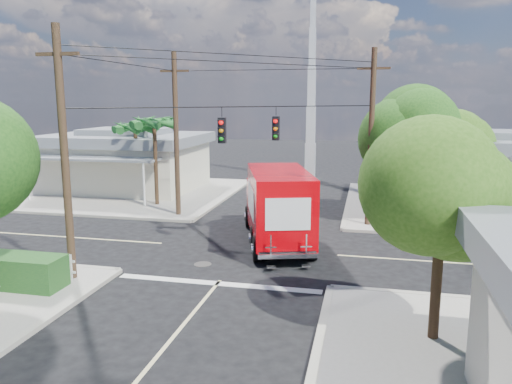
% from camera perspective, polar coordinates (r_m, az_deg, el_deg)
% --- Properties ---
extents(ground, '(120.00, 120.00, 0.00)m').
position_cam_1_polar(ground, '(22.15, -1.14, -6.53)').
color(ground, black).
rests_on(ground, ground).
extents(sidewalk_ne, '(14.12, 14.12, 0.14)m').
position_cam_1_polar(sidewalk_ne, '(32.61, 22.67, -1.66)').
color(sidewalk_ne, gray).
rests_on(sidewalk_ne, ground).
extents(sidewalk_nw, '(14.12, 14.12, 0.14)m').
position_cam_1_polar(sidewalk_nw, '(35.83, -14.00, -0.11)').
color(sidewalk_nw, gray).
rests_on(sidewalk_nw, ground).
extents(road_markings, '(32.00, 32.00, 0.01)m').
position_cam_1_polar(road_markings, '(20.79, -2.12, -7.68)').
color(road_markings, beige).
rests_on(road_markings, ground).
extents(building_ne, '(11.80, 10.20, 4.50)m').
position_cam_1_polar(building_ne, '(33.62, 25.35, 2.38)').
color(building_ne, silver).
rests_on(building_ne, sidewalk_ne).
extents(building_nw, '(10.80, 10.20, 4.30)m').
position_cam_1_polar(building_nw, '(37.42, -14.60, 3.63)').
color(building_nw, beige).
rests_on(building_nw, sidewalk_nw).
extents(radio_tower, '(0.80, 0.80, 17.00)m').
position_cam_1_polar(radio_tower, '(40.82, 6.32, 9.27)').
color(radio_tower, silver).
rests_on(radio_tower, ground).
extents(tree_ne_front, '(4.21, 4.14, 6.66)m').
position_cam_1_polar(tree_ne_front, '(27.45, 17.22, 6.45)').
color(tree_ne_front, '#422D1C').
rests_on(tree_ne_front, sidewalk_ne).
extents(tree_ne_back, '(3.77, 3.66, 5.82)m').
position_cam_1_polar(tree_ne_back, '(29.98, 21.82, 5.36)').
color(tree_ne_back, '#422D1C').
rests_on(tree_ne_back, sidewalk_ne).
extents(tree_se, '(3.67, 3.54, 5.62)m').
position_cam_1_polar(tree_se, '(13.68, 20.59, -0.51)').
color(tree_se, '#422D1C').
rests_on(tree_se, sidewalk_se).
extents(palm_nw_front, '(3.01, 3.08, 5.59)m').
position_cam_1_polar(palm_nw_front, '(30.78, -11.55, 7.61)').
color(palm_nw_front, '#422D1C').
rests_on(palm_nw_front, sidewalk_nw).
extents(palm_nw_back, '(3.01, 3.08, 5.19)m').
position_cam_1_polar(palm_nw_back, '(33.00, -13.66, 7.07)').
color(palm_nw_back, '#422D1C').
rests_on(palm_nw_back, sidewalk_nw).
extents(utility_poles, '(12.00, 10.68, 9.00)m').
position_cam_1_polar(utility_poles, '(23.21, -4.05, 6.00)').
color(utility_poles, '#473321').
rests_on(utility_poles, ground).
extents(picket_fence, '(5.94, 0.06, 1.00)m').
position_cam_1_polar(picket_fence, '(20.57, -27.02, -7.08)').
color(picket_fence, silver).
rests_on(picket_fence, sidewalk_sw).
extents(vending_boxes, '(1.90, 0.50, 1.10)m').
position_cam_1_polar(vending_boxes, '(27.42, 15.37, -2.08)').
color(vending_boxes, '#A20D09').
rests_on(vending_boxes, sidewalk_ne).
extents(delivery_truck, '(4.53, 8.26, 3.43)m').
position_cam_1_polar(delivery_truck, '(22.77, 2.43, -1.53)').
color(delivery_truck, black).
rests_on(delivery_truck, ground).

